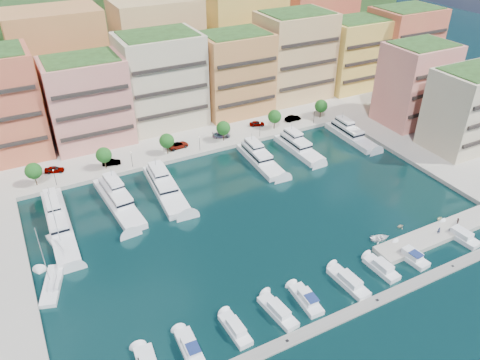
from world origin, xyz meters
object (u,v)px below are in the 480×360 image
Objects in this scene: tree_0 at (33,171)px; yacht_4 at (259,158)px; cruiser_9 at (460,236)px; car_0 at (54,169)px; yacht_6 at (350,134)px; tender_3 at (440,218)px; lamppost_4 at (314,114)px; car_5 at (293,118)px; cruiser_7 at (410,256)px; yacht_5 at (297,146)px; sailboat_2 at (62,247)px; cruiser_2 at (235,330)px; lamppost_3 at (260,127)px; cruiser_4 at (306,300)px; yacht_0 at (58,220)px; yacht_2 at (165,186)px; cruiser_3 at (278,312)px; car_3 at (221,135)px; car_1 at (111,162)px; tender_1 at (400,226)px; person_0 at (439,231)px; car_4 at (257,123)px; sailboat_1 at (53,286)px; tree_5 at (321,106)px; lamppost_1 at (131,157)px; car_2 at (178,145)px; cruiser_6 at (382,268)px; tree_1 at (104,155)px; cruiser_1 at (190,349)px; tree_2 at (167,141)px; tree_3 at (223,128)px; person_1 at (457,221)px; lamppost_0 at (54,175)px; yacht_1 at (117,200)px; cruiser_5 at (349,282)px; tree_4 at (275,117)px; tender_0 at (380,238)px; lamppost_2 at (199,141)px.

tree_0 reaches higher than yacht_4.
cruiser_9 is 91.70m from car_0.
tender_3 is (-7.37, -39.02, -0.80)m from yacht_6.
lamppost_4 is 0.86× the size of car_5.
cruiser_9 is 6.21m from tender_3.
cruiser_7 is 4.88× the size of tender_3.
yacht_5 is 1.31× the size of sailboat_2.
yacht_5 is 61.35m from car_0.
lamppost_3 is at bearing 57.04° from cruiser_2.
yacht_4 is 2.51× the size of cruiser_4.
cruiser_7 is at bearing -89.16° from lamppost_3.
yacht_0 and yacht_2 have the same top height.
cruiser_3 is 1.13× the size of cruiser_4.
car_1 is at bearing 111.64° from car_3.
person_0 reaches higher than tender_1.
car_4 is at bearing 67.53° from lamppost_3.
yacht_0 is 17.33× the size of person_0.
car_4 is (62.66, 38.46, 1.43)m from sailboat_1.
tree_5 is 13.47m from yacht_6.
yacht_5 is at bearing -13.60° from lamppost_1.
sailboat_2 reaches higher than car_2.
sailboat_2 reaches higher than tender_1.
lamppost_3 is 0.23× the size of yacht_6.
person_0 is (16.45, 2.14, 1.22)m from cruiser_6.
cruiser_1 is at bearing -91.83° from tree_1.
tender_3 is 0.28× the size of car_2.
lamppost_3 is at bearing -82.57° from car_1.
person_0 reaches higher than cruiser_6.
tree_2 is at bearing 35.51° from tender_3.
tree_3 reaches higher than person_1.
car_3 is at bearing 5.71° from lamppost_0.
yacht_1 reaches higher than cruiser_1.
yacht_6 is 2.10× the size of cruiser_5.
tree_0 is at bearing 117.05° from cruiser_3.
car_5 is at bearing 14.52° from tree_4.
sailboat_1 is (-37.37, 23.52, -0.26)m from cruiser_4.
car_4 is 2.69× the size of person_1.
yacht_1 is at bearing 89.09° from cruiser_1.
yacht_1 reaches higher than tender_3.
yacht_6 is (58.64, -10.68, -2.62)m from lamppost_1.
tender_3 is at bearing -100.69° from yacht_6.
yacht_1 is 14.43× the size of tender_3.
tender_0 is 0.81× the size of car_3.
person_1 is at bearing -173.37° from tender_3.
sailboat_1 is at bearing 83.42° from tender_1.
tree_3 is at bearing 16.04° from lamppost_2.
tree_2 is 59.11m from cruiser_2.
tree_0 is 82.78m from cruiser_7.
car_1 is at bearing 178.67° from tree_4.
tree_1 reaches higher than car_2.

